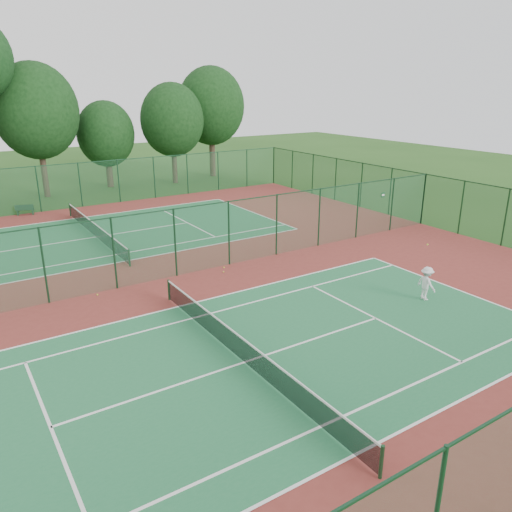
# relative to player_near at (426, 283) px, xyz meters

# --- Properties ---
(ground) EXTENTS (120.00, 120.00, 0.00)m
(ground) POSITION_rel_player_near_xyz_m (-9.68, 8.81, -0.79)
(ground) COLOR #244E18
(ground) RESTS_ON ground
(red_pad) EXTENTS (40.00, 36.00, 0.01)m
(red_pad) POSITION_rel_player_near_xyz_m (-9.68, 8.81, -0.79)
(red_pad) COLOR maroon
(red_pad) RESTS_ON ground
(court_near) EXTENTS (23.77, 10.97, 0.01)m
(court_near) POSITION_rel_player_near_xyz_m (-9.68, -0.19, -0.78)
(court_near) COLOR #216A3E
(court_near) RESTS_ON red_pad
(court_far) EXTENTS (23.77, 10.97, 0.01)m
(court_far) POSITION_rel_player_near_xyz_m (-9.68, 17.81, -0.78)
(court_far) COLOR #206639
(court_far) RESTS_ON red_pad
(fence_north) EXTENTS (40.00, 0.09, 3.50)m
(fence_north) POSITION_rel_player_near_xyz_m (-9.68, 26.81, 0.97)
(fence_north) COLOR #1B522E
(fence_north) RESTS_ON ground
(fence_south) EXTENTS (40.00, 0.09, 3.50)m
(fence_south) POSITION_rel_player_near_xyz_m (-9.68, -9.19, 0.97)
(fence_south) COLOR #184830
(fence_south) RESTS_ON ground
(fence_east) EXTENTS (0.09, 36.00, 3.50)m
(fence_east) POSITION_rel_player_near_xyz_m (10.32, 8.81, 0.97)
(fence_east) COLOR #194B2B
(fence_east) RESTS_ON ground
(fence_divider) EXTENTS (40.00, 0.09, 3.50)m
(fence_divider) POSITION_rel_player_near_xyz_m (-9.68, 8.81, 0.97)
(fence_divider) COLOR #1B5333
(fence_divider) RESTS_ON ground
(tennis_net_near) EXTENTS (0.10, 12.90, 0.97)m
(tennis_net_near) POSITION_rel_player_near_xyz_m (-9.68, -0.19, -0.25)
(tennis_net_near) COLOR #163E21
(tennis_net_near) RESTS_ON ground
(tennis_net_far) EXTENTS (0.10, 12.90, 0.97)m
(tennis_net_far) POSITION_rel_player_near_xyz_m (-9.68, 17.81, -0.25)
(tennis_net_far) COLOR #153B1F
(tennis_net_far) RESTS_ON ground
(player_near) EXTENTS (0.66, 1.04, 1.54)m
(player_near) POSITION_rel_player_near_xyz_m (0.00, 0.00, 0.00)
(player_near) COLOR silver
(player_near) RESTS_ON court_near
(bench) EXTENTS (1.36, 0.76, 0.80)m
(bench) POSITION_rel_player_near_xyz_m (-12.42, 26.35, -0.37)
(bench) COLOR #12351E
(bench) RESTS_ON red_pad
(stray_ball_a) EXTENTS (0.07, 0.07, 0.07)m
(stray_ball_a) POSITION_rel_player_near_xyz_m (-5.94, 7.89, -0.75)
(stray_ball_a) COLOR gold
(stray_ball_a) RESTS_ON red_pad
(stray_ball_b) EXTENTS (0.07, 0.07, 0.07)m
(stray_ball_b) POSITION_rel_player_near_xyz_m (-5.60, 8.46, -0.74)
(stray_ball_b) COLOR #DCF238
(stray_ball_b) RESTS_ON red_pad
(stray_ball_c) EXTENTS (0.08, 0.08, 0.08)m
(stray_ball_c) POSITION_rel_player_near_xyz_m (-12.26, 8.46, -0.74)
(stray_ball_c) COLOR #BFCF30
(stray_ball_c) RESTS_ON red_pad
(evergreen_row) EXTENTS (39.00, 5.00, 12.00)m
(evergreen_row) POSITION_rel_player_near_xyz_m (-9.18, 33.06, -0.79)
(evergreen_row) COLOR black
(evergreen_row) RESTS_ON ground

